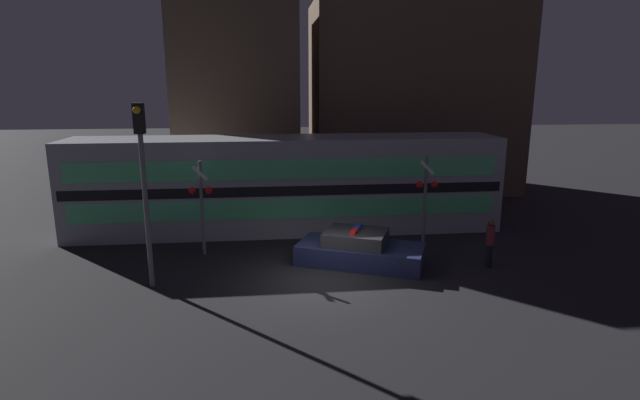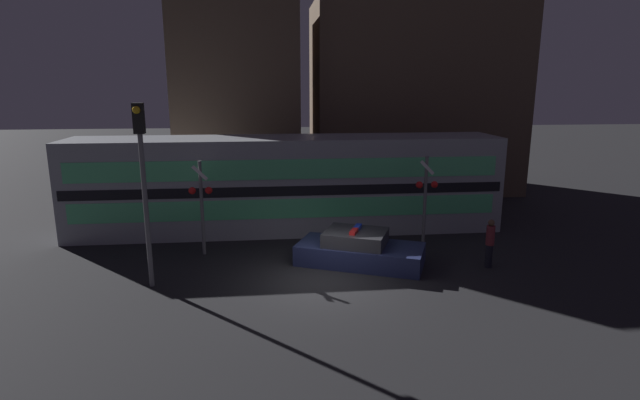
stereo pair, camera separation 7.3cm
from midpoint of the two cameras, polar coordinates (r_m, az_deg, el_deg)
name	(u,v)px [view 2 (the right image)]	position (r m, az deg, el deg)	size (l,w,h in m)	color
ground_plane	(322,282)	(16.39, 0.37, -9.36)	(120.00, 120.00, 0.00)	black
train	(287,184)	(21.69, -3.69, 1.83)	(18.29, 2.96, 4.07)	#999EA5
police_car	(359,250)	(17.87, 4.61, -5.76)	(4.81, 3.52, 1.33)	navy
pedestrian	(490,243)	(18.34, 18.94, -4.66)	(0.29, 0.29, 1.73)	black
crossing_signal_near	(426,194)	(19.65, 12.10, 0.63)	(0.86, 0.34, 3.60)	slate
crossing_signal_far	(201,200)	(18.82, -13.30, -0.05)	(0.86, 0.34, 3.55)	slate
traffic_light_corner	(143,170)	(15.95, -19.48, 3.26)	(0.30, 0.46, 5.73)	slate
building_left	(239,104)	(28.39, -9.19, 10.80)	(6.44, 6.13, 10.41)	brown
building_center	(413,99)	(30.58, 10.70, 11.23)	(11.81, 6.03, 10.77)	brown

